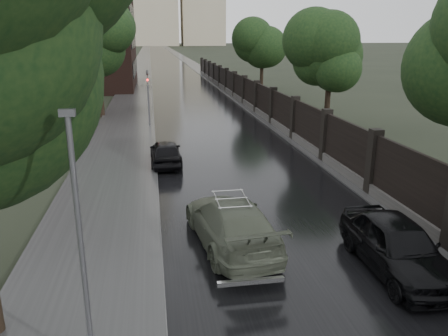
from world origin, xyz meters
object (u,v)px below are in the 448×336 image
traffic_light (148,94)px  tree_right_c (262,49)px  volga_sedan (231,222)px  hatchback_left (166,152)px  car_right_near (397,245)px  tree_right_b (331,56)px  lamp_post (81,249)px  tree_left_far (97,49)px

traffic_light → tree_right_c: bearing=51.8°
volga_sedan → hatchback_left: 9.28m
traffic_light → car_right_near: (6.62, -20.81, -1.64)m
tree_right_b → car_right_near: tree_right_b is taller
lamp_post → car_right_near: lamp_post is taller
lamp_post → hatchback_left: (1.89, 14.09, -2.03)m
lamp_post → traffic_light: size_ratio=1.28×
tree_left_far → volga_sedan: 24.74m
tree_right_b → car_right_near: size_ratio=1.59×
tree_left_far → tree_right_c: size_ratio=1.05×
tree_right_b → car_right_near: (-5.18, -17.82, -4.20)m
tree_right_c → car_right_near: size_ratio=1.59×
lamp_post → traffic_light: lamp_post is taller
hatchback_left → car_right_near: bearing=116.5°
tree_right_c → volga_sedan: (-9.35, -33.54, -4.21)m
tree_right_b → tree_right_c: size_ratio=1.00×
tree_right_b → volga_sedan: 18.62m
traffic_light → tree_left_far: bearing=126.5°
hatchback_left → lamp_post: bearing=81.8°
traffic_light → volga_sedan: traffic_light is taller
traffic_light → tree_right_b: bearing=-14.2°
lamp_post → car_right_near: (7.72, 2.68, -1.92)m
volga_sedan → tree_left_far: bearing=-82.2°
tree_left_far → volga_sedan: (6.15, -23.54, -4.51)m
tree_right_b → tree_right_c: 18.00m
tree_right_c → car_right_near: (-5.18, -35.82, -4.20)m
tree_left_far → tree_right_c: 18.45m
tree_left_far → tree_right_c: (15.50, 10.00, -0.29)m
tree_left_far → hatchback_left: size_ratio=1.96×
tree_left_far → hatchback_left: 15.78m
tree_right_b → lamp_post: tree_right_b is taller
tree_left_far → car_right_near: 28.16m
traffic_light → volga_sedan: size_ratio=0.79×
tree_left_far → lamp_post: bearing=-84.8°
tree_right_c → hatchback_left: (-11.01, -24.41, -4.31)m
tree_left_far → lamp_post: (2.60, -28.50, -2.57)m
lamp_post → hatchback_left: bearing=82.4°
tree_right_b → volga_sedan: tree_right_b is taller
tree_left_far → volga_sedan: size_ratio=1.46×
tree_right_c → hatchback_left: bearing=-114.3°
tree_right_c → car_right_near: tree_right_c is taller
tree_right_b → lamp_post: 24.33m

